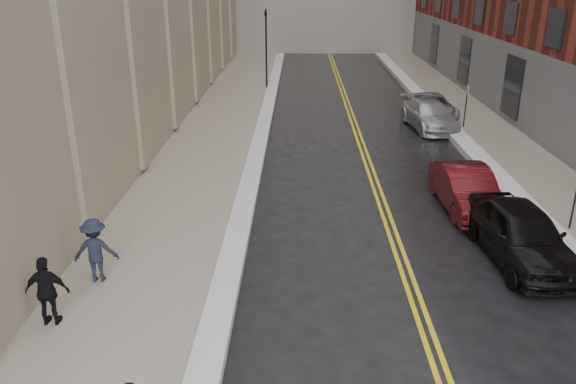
{
  "coord_description": "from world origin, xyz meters",
  "views": [
    {
      "loc": [
        -0.38,
        -7.71,
        7.48
      ],
      "look_at": [
        -0.69,
        7.17,
        1.6
      ],
      "focal_mm": 35.0,
      "sensor_mm": 36.0,
      "label": 1
    }
  ],
  "objects_px": {
    "car_maroon": "(466,189)",
    "pedestrian_b": "(95,250)",
    "pedestrian_c": "(47,291)",
    "car_silver_far": "(432,106)",
    "car_black": "(521,234)",
    "car_silver_near": "(429,115)"
  },
  "relations": [
    {
      "from": "pedestrian_c",
      "to": "car_black",
      "type": "bearing_deg",
      "value": -165.11
    },
    {
      "from": "car_maroon",
      "to": "pedestrian_c",
      "type": "height_order",
      "value": "pedestrian_c"
    },
    {
      "from": "car_black",
      "to": "pedestrian_c",
      "type": "xyz_separation_m",
      "value": [
        -11.56,
        -3.5,
        0.18
      ]
    },
    {
      "from": "car_maroon",
      "to": "car_silver_far",
      "type": "relative_size",
      "value": 0.94
    },
    {
      "from": "car_silver_near",
      "to": "car_black",
      "type": "bearing_deg",
      "value": -99.37
    },
    {
      "from": "car_silver_near",
      "to": "car_silver_far",
      "type": "bearing_deg",
      "value": 66.5
    },
    {
      "from": "car_maroon",
      "to": "car_silver_far",
      "type": "height_order",
      "value": "car_maroon"
    },
    {
      "from": "pedestrian_c",
      "to": "car_maroon",
      "type": "bearing_deg",
      "value": -149.42
    },
    {
      "from": "pedestrian_b",
      "to": "pedestrian_c",
      "type": "xyz_separation_m",
      "value": [
        -0.4,
        -1.91,
        -0.02
      ]
    },
    {
      "from": "car_silver_near",
      "to": "pedestrian_c",
      "type": "distance_m",
      "value": 21.25
    },
    {
      "from": "car_maroon",
      "to": "pedestrian_b",
      "type": "height_order",
      "value": "pedestrian_b"
    },
    {
      "from": "car_maroon",
      "to": "car_silver_far",
      "type": "bearing_deg",
      "value": 80.74
    },
    {
      "from": "car_black",
      "to": "car_silver_near",
      "type": "bearing_deg",
      "value": 83.79
    },
    {
      "from": "car_silver_near",
      "to": "car_maroon",
      "type": "bearing_deg",
      "value": -102.79
    },
    {
      "from": "car_silver_near",
      "to": "pedestrian_b",
      "type": "height_order",
      "value": "pedestrian_b"
    },
    {
      "from": "car_maroon",
      "to": "pedestrian_b",
      "type": "xyz_separation_m",
      "value": [
        -10.64,
        -5.14,
        0.27
      ]
    },
    {
      "from": "pedestrian_b",
      "to": "pedestrian_c",
      "type": "height_order",
      "value": "pedestrian_b"
    },
    {
      "from": "car_silver_far",
      "to": "pedestrian_b",
      "type": "height_order",
      "value": "pedestrian_b"
    },
    {
      "from": "car_black",
      "to": "car_silver_far",
      "type": "xyz_separation_m",
      "value": [
        1.09,
        16.15,
        -0.15
      ]
    },
    {
      "from": "car_silver_far",
      "to": "pedestrian_c",
      "type": "xyz_separation_m",
      "value": [
        -12.65,
        -19.65,
        0.33
      ]
    },
    {
      "from": "car_silver_far",
      "to": "pedestrian_c",
      "type": "relative_size",
      "value": 2.8
    },
    {
      "from": "car_black",
      "to": "pedestrian_b",
      "type": "xyz_separation_m",
      "value": [
        -11.15,
        -1.59,
        0.2
      ]
    }
  ]
}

